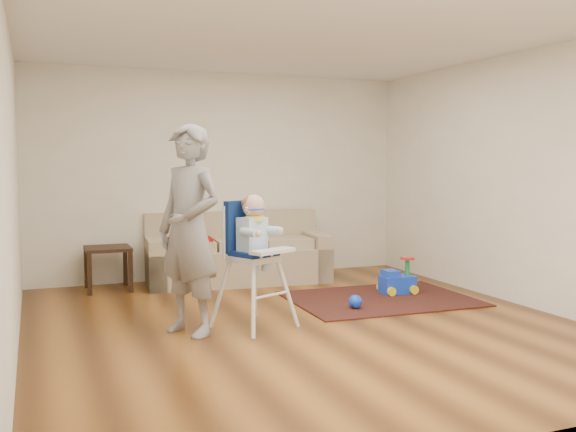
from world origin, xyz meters
name	(u,v)px	position (x,y,z in m)	size (l,w,h in m)	color
ground	(304,324)	(0.00, 0.00, 0.00)	(5.50, 5.50, 0.00)	#48270E
room_envelope	(283,128)	(0.00, 0.53, 1.88)	(5.04, 5.52, 2.72)	silver
sofa	(237,248)	(0.06, 2.30, 0.44)	(2.36, 1.14, 0.88)	tan
side_table	(108,269)	(-1.54, 2.36, 0.26)	(0.52, 0.52, 0.52)	black
area_rug	(380,299)	(1.23, 0.69, 0.01)	(1.98, 1.49, 0.02)	black
ride_on_toy	(397,275)	(1.55, 0.87, 0.23)	(0.38, 0.27, 0.42)	blue
toy_ball	(355,302)	(0.73, 0.34, 0.09)	(0.14, 0.14, 0.14)	blue
high_chair	(254,263)	(-0.46, 0.09, 0.60)	(0.77, 0.77, 1.25)	silver
adult	(189,230)	(-1.07, 0.08, 0.93)	(0.68, 0.45, 1.87)	gray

